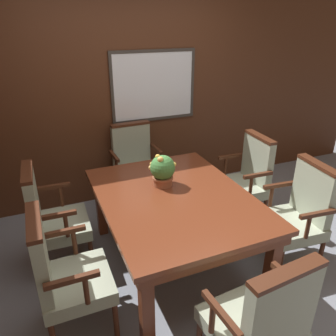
{
  "coord_description": "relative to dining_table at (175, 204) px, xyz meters",
  "views": [
    {
      "loc": [
        -1.09,
        -2.09,
        2.13
      ],
      "look_at": [
        -0.06,
        0.34,
        0.92
      ],
      "focal_mm": 35.0,
      "sensor_mm": 36.0,
      "label": 1
    }
  ],
  "objects": [
    {
      "name": "chair_right_far",
      "position": [
        1.04,
        0.39,
        -0.1
      ],
      "size": [
        0.51,
        0.58,
        1.0
      ],
      "rotation": [
        0.0,
        0.0,
        -1.62
      ],
      "color": "#472314",
      "rests_on": "ground_plane"
    },
    {
      "name": "dining_table",
      "position": [
        0.0,
        0.0,
        0.0
      ],
      "size": [
        1.26,
        1.66,
        0.72
      ],
      "color": "maroon",
      "rests_on": "ground_plane"
    },
    {
      "name": "ground_plane",
      "position": [
        0.06,
        -0.19,
        -0.63
      ],
      "size": [
        14.0,
        14.0,
        0.0
      ],
      "primitive_type": "plane",
      "color": "gray"
    },
    {
      "name": "chair_head_far",
      "position": [
        0.02,
        1.24,
        -0.1
      ],
      "size": [
        0.58,
        0.5,
        1.0
      ],
      "rotation": [
        0.0,
        0.0,
        0.04
      ],
      "color": "#472314",
      "rests_on": "ground_plane"
    },
    {
      "name": "wall_back",
      "position": [
        0.07,
        1.5,
        0.6
      ],
      "size": [
        7.2,
        0.08,
        2.45
      ],
      "color": "#4C2816",
      "rests_on": "ground_plane"
    },
    {
      "name": "chair_right_near",
      "position": [
        1.05,
        -0.41,
        -0.1
      ],
      "size": [
        0.53,
        0.6,
        1.0
      ],
      "rotation": [
        0.0,
        0.0,
        -1.67
      ],
      "color": "#472314",
      "rests_on": "ground_plane"
    },
    {
      "name": "chair_left_far",
      "position": [
        -1.03,
        0.4,
        -0.1
      ],
      "size": [
        0.5,
        0.58,
        1.0
      ],
      "rotation": [
        0.0,
        0.0,
        1.54
      ],
      "color": "#472314",
      "rests_on": "ground_plane"
    },
    {
      "name": "chair_left_near",
      "position": [
        -1.01,
        -0.38,
        -0.1
      ],
      "size": [
        0.49,
        0.57,
        1.0
      ],
      "rotation": [
        0.0,
        0.0,
        1.57
      ],
      "color": "#472314",
      "rests_on": "ground_plane"
    },
    {
      "name": "chair_head_near",
      "position": [
        0.01,
        -1.24,
        -0.1
      ],
      "size": [
        0.59,
        0.52,
        1.0
      ],
      "rotation": [
        0.0,
        0.0,
        3.22
      ],
      "color": "#472314",
      "rests_on": "ground_plane"
    },
    {
      "name": "potted_plant",
      "position": [
        -0.02,
        0.23,
        0.24
      ],
      "size": [
        0.23,
        0.25,
        0.3
      ],
      "color": "#9E5638",
      "rests_on": "dining_table"
    }
  ]
}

